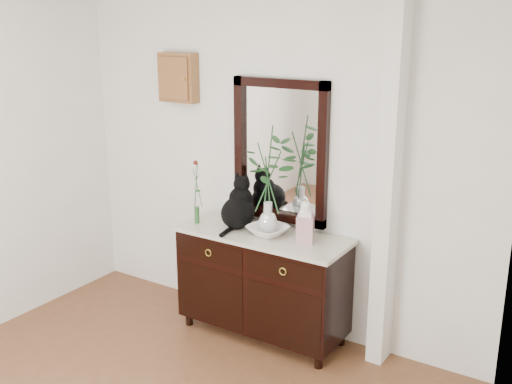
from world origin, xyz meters
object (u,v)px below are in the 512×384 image
Objects in this scene: lotus_bowl at (268,231)px; ginger_jar at (305,221)px; sideboard at (263,279)px; cat at (238,202)px.

ginger_jar reaches higher than lotus_bowl.
lotus_bowl is at bearing -14.44° from sideboard.
lotus_bowl is 0.91× the size of ginger_jar.
ginger_jar is at bearing 2.93° from lotus_bowl.
ginger_jar is (0.36, 0.00, 0.54)m from sideboard.
lotus_bowl reaches higher than sideboard.
cat reaches higher than ginger_jar.
lotus_bowl is 0.33m from ginger_jar.
ginger_jar is at bearing 0.47° from sideboard.
ginger_jar reaches higher than sideboard.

